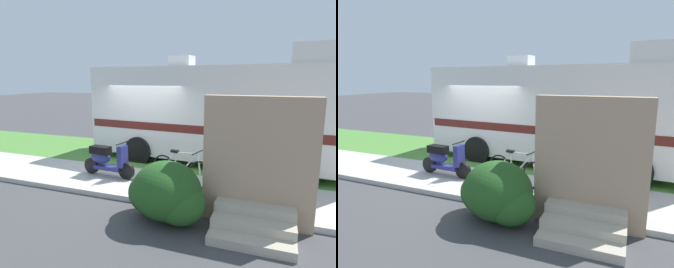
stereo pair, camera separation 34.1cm
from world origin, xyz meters
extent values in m
plane|color=#424244|center=(0.00, 0.00, 0.00)|extent=(80.00, 80.00, 0.00)
cube|color=beige|center=(0.00, -1.20, 0.06)|extent=(24.00, 2.00, 0.12)
cube|color=#4C8438|center=(0.00, 1.50, 0.04)|extent=(24.00, 3.40, 0.08)
cube|color=silver|center=(2.03, 1.50, 1.68)|extent=(8.04, 2.96, 2.76)
cube|color=silver|center=(5.06, 1.26, 3.31)|extent=(1.97, 2.36, 0.50)
cube|color=#591E19|center=(2.03, 1.50, 1.27)|extent=(7.88, 2.97, 0.24)
cube|color=silver|center=(0.85, 1.59, 3.24)|extent=(0.75, 0.65, 0.36)
cylinder|color=black|center=(4.55, 2.42, 0.45)|extent=(0.92, 0.35, 0.90)
cylinder|color=black|center=(4.37, 0.19, 0.45)|extent=(0.92, 0.35, 0.90)
cylinder|color=black|center=(-0.04, 2.79, 0.45)|extent=(0.92, 0.35, 0.90)
cylinder|color=black|center=(-0.22, 0.55, 0.45)|extent=(0.92, 0.35, 0.90)
cylinder|color=black|center=(0.26, -1.16, 0.34)|extent=(0.45, 0.13, 0.44)
cylinder|color=black|center=(-0.87, -1.07, 0.34)|extent=(0.45, 0.13, 0.44)
cube|color=navy|center=(-0.30, -1.12, 0.36)|extent=(0.81, 0.34, 0.10)
cube|color=black|center=(-0.55, -1.10, 0.82)|extent=(0.58, 0.30, 0.20)
ellipsoid|color=navy|center=(-0.55, -1.10, 0.62)|extent=(0.62, 0.35, 0.36)
cube|color=navy|center=(0.15, -1.15, 0.72)|extent=(0.16, 0.33, 0.56)
cylinder|color=black|center=(0.15, -1.15, 1.07)|extent=(0.07, 0.50, 0.04)
sphere|color=white|center=(0.15, -1.15, 0.90)|extent=(0.12, 0.12, 0.12)
torus|color=black|center=(2.23, -1.15, 0.46)|extent=(0.67, 0.19, 0.68)
torus|color=black|center=(1.20, -0.91, 0.46)|extent=(0.67, 0.19, 0.68)
cylinder|color=silver|center=(1.87, -1.07, 0.63)|extent=(0.59, 0.17, 0.68)
cylinder|color=silver|center=(1.56, -1.00, 0.61)|extent=(0.10, 0.06, 0.61)
cylinder|color=silver|center=(1.84, -1.06, 0.93)|extent=(0.63, 0.18, 0.09)
cylinder|color=silver|center=(1.39, -0.96, 0.38)|extent=(0.41, 0.13, 0.19)
cylinder|color=silver|center=(1.36, -0.95, 0.68)|extent=(0.36, 0.12, 0.47)
cylinder|color=silver|center=(2.19, -1.14, 0.71)|extent=(0.12, 0.06, 0.51)
cube|color=black|center=(1.53, -0.99, 0.94)|extent=(0.22, 0.14, 0.06)
cylinder|color=black|center=(2.14, -1.13, 1.00)|extent=(0.14, 0.51, 0.03)
cube|color=maroon|center=(3.88, 6.08, 0.65)|extent=(3.22, 2.14, 0.73)
cylinder|color=black|center=(3.52, 7.09, 0.38)|extent=(0.76, 0.25, 0.76)
cylinder|color=black|center=(3.48, 5.08, 0.38)|extent=(0.76, 0.25, 0.76)
cube|color=#B2A893|center=(3.57, -2.80, 0.08)|extent=(1.40, 0.96, 0.16)
cube|color=#B2A893|center=(3.57, -2.64, 0.24)|extent=(1.40, 0.64, 0.16)
cube|color=#B2A893|center=(3.57, -2.48, 0.40)|extent=(1.40, 0.32, 0.16)
cube|color=tan|center=(3.57, -2.17, 1.20)|extent=(2.00, 0.30, 2.40)
ellipsoid|color=#23511E|center=(1.97, -2.70, 0.61)|extent=(1.35, 1.21, 1.15)
ellipsoid|color=#23511E|center=(1.63, -2.57, 0.47)|extent=(1.01, 0.91, 0.86)
ellipsoid|color=#23511E|center=(2.27, -2.80, 0.44)|extent=(0.94, 0.85, 0.80)
cylinder|color=#19722D|center=(4.15, -0.96, 0.23)|extent=(0.08, 0.08, 0.22)
cylinder|color=#19722D|center=(4.15, -0.96, 0.36)|extent=(0.04, 0.04, 0.04)
cylinder|color=black|center=(4.15, -0.96, 0.39)|extent=(0.04, 0.04, 0.02)
camera|label=1|loc=(3.85, -7.60, 2.70)|focal=31.30mm
camera|label=2|loc=(4.17, -7.47, 2.70)|focal=31.30mm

